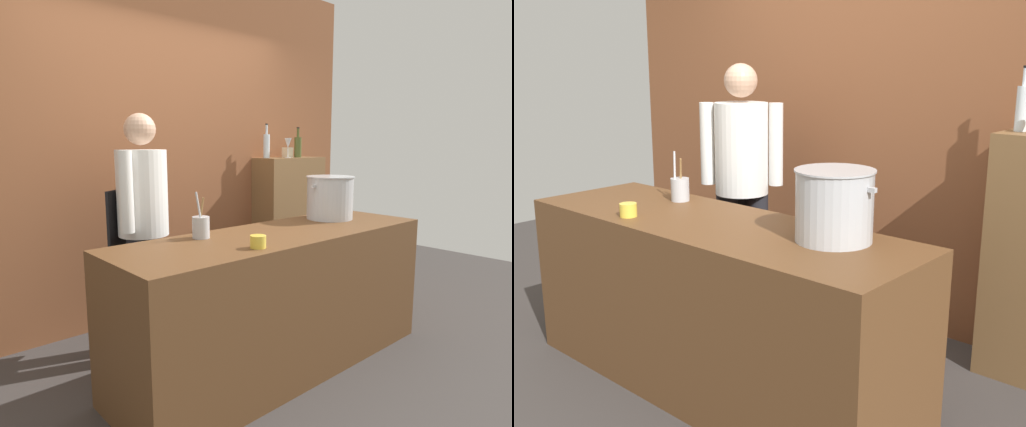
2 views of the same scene
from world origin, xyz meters
The scene contains 8 objects.
ground_plane centered at (0.00, 0.00, 0.00)m, with size 8.00×8.00×0.00m, color #383330.
brick_back_panel centered at (0.00, 1.40, 1.50)m, with size 4.40×0.10×3.00m, color brown.
prep_counter centered at (0.00, 0.00, 0.45)m, with size 2.23×0.70×0.90m, color brown.
chef centered at (-0.54, 0.78, 0.96)m, with size 0.46×0.42×1.66m.
stockpot_large centered at (0.66, 0.12, 1.06)m, with size 0.42×0.36×0.32m.
utensil_crock centered at (-0.47, 0.19, 0.97)m, with size 0.10×0.10×0.28m.
butter_jar centered at (-0.39, -0.22, 0.93)m, with size 0.09×0.09×0.07m, color yellow.
wine_bottle_clear centered at (1.04, 1.22, 1.44)m, with size 0.06×0.06×0.33m.
Camera 2 is at (2.20, -2.05, 1.68)m, focal length 43.57 mm.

